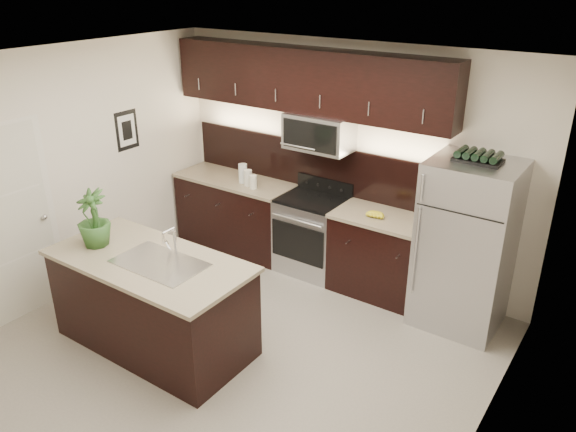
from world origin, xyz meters
name	(u,v)px	position (x,y,z in m)	size (l,w,h in m)	color
ground	(240,346)	(0.00, 0.00, 0.00)	(4.50, 4.50, 0.00)	gray
room_walls	(221,182)	(-0.11, -0.04, 1.70)	(4.52, 4.02, 2.71)	silver
counter_run	(298,230)	(-0.46, 1.69, 0.47)	(3.51, 0.65, 0.94)	black
upper_fixtures	(308,91)	(-0.43, 1.84, 2.14)	(3.49, 0.40, 1.66)	black
island	(153,302)	(-0.70, -0.43, 0.47)	(1.96, 0.96, 0.94)	black
sink_faucet	(160,261)	(-0.55, -0.42, 0.96)	(0.84, 0.50, 0.28)	silver
refrigerator	(466,246)	(1.58, 1.63, 0.87)	(0.84, 0.76, 1.74)	#B2B2B7
wine_rack	(478,157)	(1.58, 1.63, 1.79)	(0.43, 0.27, 0.10)	black
plant	(93,218)	(-1.32, -0.51, 1.22)	(0.31, 0.31, 0.56)	#2A5221
canisters	(247,177)	(-1.15, 1.60, 1.04)	(0.34, 0.20, 0.24)	silver
french_press	(428,218)	(1.17, 1.64, 1.06)	(0.11, 0.11, 0.33)	silver
bananas	(371,213)	(0.54, 1.61, 0.97)	(0.20, 0.16, 0.06)	gold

